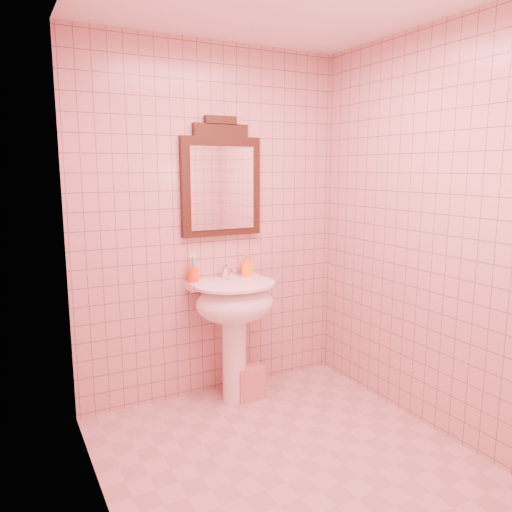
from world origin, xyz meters
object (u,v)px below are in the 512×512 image
toothbrush_cup (193,275)px  mirror (221,181)px  pedestal_sink (234,311)px  towel (249,382)px  soap_dispenser (246,266)px

toothbrush_cup → mirror: bearing=9.7°
pedestal_sink → mirror: 0.92m
toothbrush_cup → towel: size_ratio=0.73×
pedestal_sink → mirror: (-0.00, 0.20, 0.89)m
pedestal_sink → towel: (0.10, -0.03, -0.54)m
pedestal_sink → toothbrush_cup: (-0.24, 0.16, 0.25)m
pedestal_sink → towel: 0.55m
toothbrush_cup → towel: (0.34, -0.19, -0.79)m
mirror → toothbrush_cup: (-0.24, -0.04, -0.64)m
mirror → towel: 1.45m
soap_dispenser → towel: size_ratio=0.66×
mirror → toothbrush_cup: size_ratio=4.64×
mirror → soap_dispenser: size_ratio=5.18×
toothbrush_cup → soap_dispenser: size_ratio=1.12×
towel → soap_dispenser: bearing=68.0°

